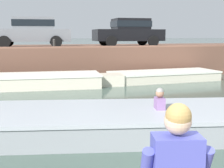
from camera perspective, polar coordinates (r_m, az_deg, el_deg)
ground_plane at (r=9.46m, az=-2.35°, el=-4.62°), size 400.00×400.00×0.00m
far_quay_wall at (r=18.59m, az=-8.83°, el=4.45°), size 60.00×6.00×1.59m
far_wall_coping at (r=15.69m, az=-7.74°, el=6.71°), size 60.00×0.24×0.08m
boat_moored_central_cream at (r=13.65m, az=-12.56°, el=0.59°), size 6.55×2.26×0.57m
boat_moored_east_cream at (r=15.37m, az=8.65°, el=1.43°), size 6.44×2.31×0.47m
motorboat_passing at (r=7.15m, az=3.98°, el=-6.82°), size 7.34×3.44×1.04m
car_left_inner_grey at (r=17.04m, az=-14.42°, el=9.40°), size 4.12×2.08×1.54m
car_centre_black at (r=17.93m, az=3.11°, el=9.63°), size 3.86×2.04×1.54m
mooring_bollard_mid at (r=15.74m, az=-10.54°, el=7.38°), size 0.15×0.15×0.45m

